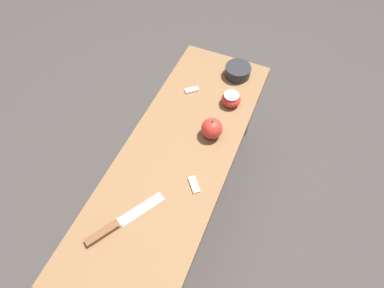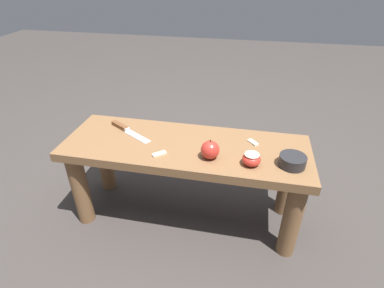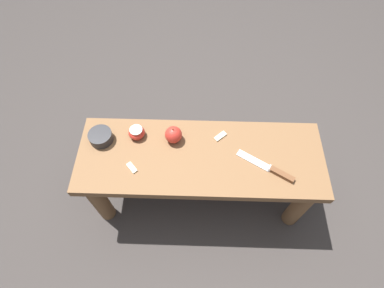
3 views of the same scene
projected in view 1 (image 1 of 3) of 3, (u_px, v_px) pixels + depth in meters
name	position (u px, v px, depth m)	size (l,w,h in m)	color
ground_plane	(181.00, 200.00, 1.42)	(8.00, 8.00, 0.00)	#383330
wooden_bench	(178.00, 167.00, 1.14)	(1.10, 0.38, 0.43)	brown
knife	(114.00, 226.00, 0.91)	(0.24, 0.16, 0.02)	silver
apple_whole	(212.00, 128.00, 1.07)	(0.08, 0.08, 0.09)	red
apple_cut	(231.00, 99.00, 1.16)	(0.07, 0.07, 0.05)	red
apple_slice_near_knife	(192.00, 90.00, 1.22)	(0.05, 0.06, 0.01)	beige
apple_slice_center	(194.00, 185.00, 0.99)	(0.06, 0.06, 0.01)	beige
bowl	(238.00, 71.00, 1.25)	(0.11, 0.11, 0.05)	#232326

